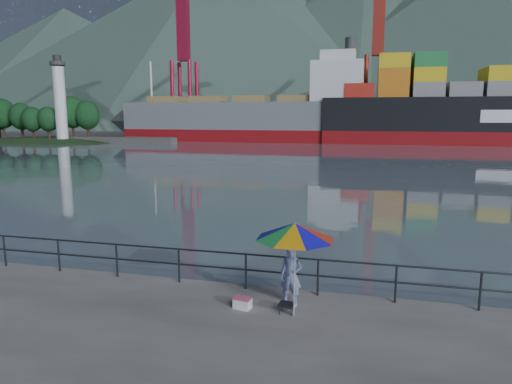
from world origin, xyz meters
TOP-DOWN VIEW (x-y plane):
  - harbor_water at (0.00, 130.00)m, footprint 500.00×280.00m
  - far_dock at (10.00, 93.00)m, footprint 200.00×40.00m
  - guardrail at (0.00, 1.70)m, footprint 22.00×0.06m
  - mountains at (38.82, 207.75)m, footprint 600.00×332.80m
  - lighthouse_islet at (-54.97, 61.99)m, footprint 48.00×26.40m
  - fisherman at (2.40, 0.93)m, footprint 0.60×0.43m
  - beach_umbrella at (2.58, 0.28)m, footprint 2.50×2.50m
  - folding_stool at (2.38, 0.42)m, footprint 0.39×0.39m
  - cooler_bag at (1.26, 0.41)m, footprint 0.46×0.35m
  - fishing_rod at (2.28, 1.97)m, footprint 0.33×1.83m
  - bulk_carrier at (-15.47, 74.34)m, footprint 49.04×8.49m

SIDE VIEW (x-z plane):
  - harbor_water at x=0.00m, z-range 0.00..0.00m
  - far_dock at x=10.00m, z-range -0.20..0.20m
  - fishing_rod at x=2.28m, z-range -0.65..0.65m
  - cooler_bag at x=1.26m, z-range 0.00..0.24m
  - folding_stool at x=2.38m, z-range 0.01..0.25m
  - lighthouse_islet at x=-54.97m, z-range -9.34..9.86m
  - guardrail at x=0.00m, z-range 0.01..1.03m
  - fisherman at x=2.40m, z-range 0.00..1.56m
  - beach_umbrella at x=2.58m, z-range 0.96..3.27m
  - bulk_carrier at x=-15.47m, z-range -3.09..11.41m
  - mountains at x=38.82m, z-range -4.45..75.55m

